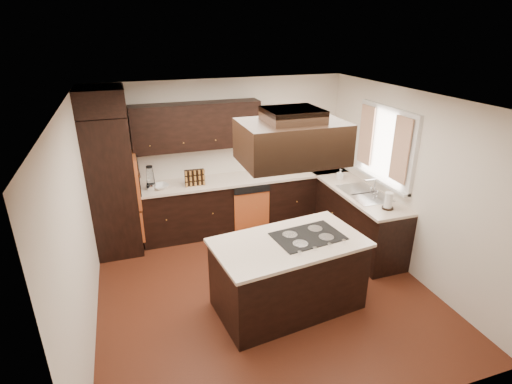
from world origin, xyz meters
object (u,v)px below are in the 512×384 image
range_hood (292,142)px  spice_rack (195,178)px  oven_column (113,186)px  island (288,276)px

range_hood → spice_rack: range_hood is taller
oven_column → island: 2.95m
island → spice_rack: spice_rack is taller
oven_column → spice_rack: (1.22, -0.00, -0.01)m
island → range_hood: range_hood is taller
oven_column → island: (1.94, -2.13, -0.62)m
island → spice_rack: 2.33m
oven_column → range_hood: size_ratio=2.02×
range_hood → oven_column: bearing=129.7°
spice_rack → island: bearing=-68.3°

